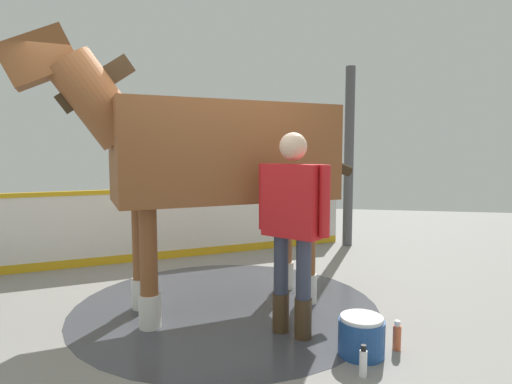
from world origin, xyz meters
name	(u,v)px	position (x,y,z in m)	size (l,w,h in m)	color
ground_plane	(209,313)	(0.00, 0.00, -0.01)	(16.00, 16.00, 0.02)	gray
wet_patch	(226,305)	(0.21, -0.12, 0.00)	(3.15, 3.15, 0.00)	#42444C
barrier_wall	(178,225)	(2.06, 1.09, 0.49)	(3.15, 4.76, 1.07)	white
roof_post_far	(349,158)	(3.34, -1.48, 1.51)	(0.16, 0.16, 3.01)	#4C4C51
horse	(214,156)	(0.15, -0.03, 1.57)	(2.20, 3.06, 2.68)	brown
handler	(293,219)	(-0.38, -0.87, 1.04)	(0.43, 0.64, 1.77)	#47331E
wash_bucket	(361,336)	(-0.66, -1.45, 0.16)	(0.37, 0.37, 0.32)	#1E478C
bottle_shampoo	(363,362)	(-1.00, -1.44, 0.11)	(0.06, 0.06, 0.24)	white
bottle_spray	(397,336)	(-0.52, -1.74, 0.11)	(0.07, 0.07, 0.25)	#CC5933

